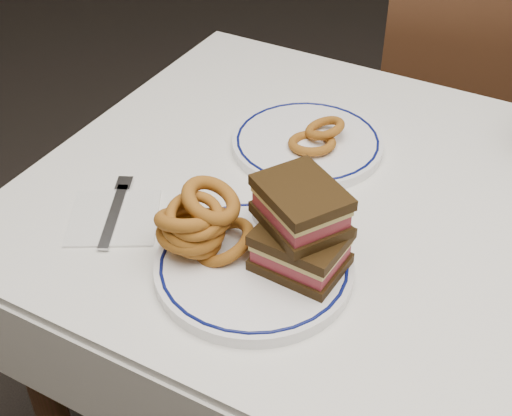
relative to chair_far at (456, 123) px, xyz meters
The scene contains 9 objects.
dining_table 0.80m from the chair_far, 80.76° to the right, with size 1.27×0.87×0.75m.
chair_far is the anchor object (origin of this frame).
main_plate 1.03m from the chair_far, 92.77° to the right, with size 0.28×0.28×0.02m.
reuben_sandwich 1.02m from the chair_far, 89.62° to the right, with size 0.15×0.14×0.12m.
onion_rings_main 1.06m from the chair_far, 97.33° to the right, with size 0.14×0.12×0.13m.
ketchup_ramekin 0.95m from the chair_far, 94.73° to the right, with size 0.06×0.06×0.03m.
far_plate 0.74m from the chair_far, 99.99° to the right, with size 0.26×0.26×0.02m.
onion_rings_far 0.75m from the chair_far, 98.42° to the right, with size 0.08×0.12×0.05m.
napkin_fork 1.07m from the chair_far, 106.69° to the right, with size 0.18×0.19×0.01m.
Camera 1 is at (0.18, -0.86, 1.45)m, focal length 50.00 mm.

